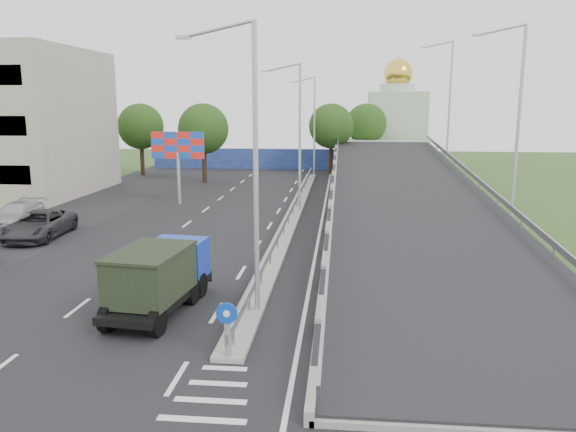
# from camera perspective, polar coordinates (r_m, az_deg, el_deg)

# --- Properties ---
(ground) EXTENTS (160.00, 160.00, 0.00)m
(ground) POSITION_cam_1_polar(r_m,az_deg,el_deg) (15.40, -7.80, -18.01)
(ground) COLOR #2D4C1E
(ground) RESTS_ON ground
(road_surface) EXTENTS (26.00, 90.00, 0.04)m
(road_surface) POSITION_cam_1_polar(r_m,az_deg,el_deg) (34.46, -5.07, -1.33)
(road_surface) COLOR black
(road_surface) RESTS_ON ground
(parking_strip) EXTENTS (8.00, 90.00, 0.05)m
(parking_strip) POSITION_cam_1_polar(r_m,az_deg,el_deg) (38.98, -24.21, -0.82)
(parking_strip) COLOR black
(parking_strip) RESTS_ON ground
(median) EXTENTS (1.00, 44.00, 0.20)m
(median) POSITION_cam_1_polar(r_m,az_deg,el_deg) (37.92, 0.50, 0.03)
(median) COLOR gray
(median) RESTS_ON ground
(overpass_ramp) EXTENTS (10.00, 50.00, 3.50)m
(overpass_ramp) POSITION_cam_1_polar(r_m,az_deg,el_deg) (37.73, 11.93, 2.27)
(overpass_ramp) COLOR gray
(overpass_ramp) RESTS_ON ground
(median_guardrail) EXTENTS (0.09, 44.00, 0.71)m
(median_guardrail) POSITION_cam_1_polar(r_m,az_deg,el_deg) (37.80, 0.50, 0.99)
(median_guardrail) COLOR gray
(median_guardrail) RESTS_ON median
(sign_bollard) EXTENTS (0.64, 0.23, 1.67)m
(sign_bollard) POSITION_cam_1_polar(r_m,az_deg,el_deg) (16.86, -6.18, -11.37)
(sign_bollard) COLOR black
(sign_bollard) RESTS_ON median
(lamp_post_near) EXTENTS (2.74, 0.18, 10.08)m
(lamp_post_near) POSITION_cam_1_polar(r_m,az_deg,el_deg) (19.38, -3.87, 6.23)
(lamp_post_near) COLOR #B2B5B7
(lamp_post_near) RESTS_ON median
(lamp_post_mid) EXTENTS (2.74, 0.18, 10.08)m
(lamp_post_mid) POSITION_cam_1_polar(r_m,az_deg,el_deg) (39.21, 0.93, 8.81)
(lamp_post_mid) COLOR #B2B5B7
(lamp_post_mid) RESTS_ON median
(lamp_post_far) EXTENTS (2.74, 0.18, 10.08)m
(lamp_post_far) POSITION_cam_1_polar(r_m,az_deg,el_deg) (59.15, 2.52, 9.64)
(lamp_post_far) COLOR #B2B5B7
(lamp_post_far) RESTS_ON median
(blue_wall) EXTENTS (30.00, 0.50, 2.40)m
(blue_wall) POSITION_cam_1_polar(r_m,az_deg,el_deg) (65.75, -0.83, 5.79)
(blue_wall) COLOR navy
(blue_wall) RESTS_ON ground
(church) EXTENTS (7.00, 7.00, 13.80)m
(church) POSITION_cam_1_polar(r_m,az_deg,el_deg) (73.39, 10.95, 9.38)
(church) COLOR #B2CCAD
(church) RESTS_ON ground
(billboard) EXTENTS (4.00, 0.24, 5.50)m
(billboard) POSITION_cam_1_polar(r_m,az_deg,el_deg) (42.97, -11.14, 6.65)
(billboard) COLOR #B2B5B7
(billboard) RESTS_ON ground
(tree_left_mid) EXTENTS (4.80, 4.80, 7.60)m
(tree_left_mid) POSITION_cam_1_polar(r_m,az_deg,el_deg) (54.73, -8.59, 8.73)
(tree_left_mid) COLOR black
(tree_left_mid) RESTS_ON ground
(tree_median_far) EXTENTS (4.80, 4.80, 7.60)m
(tree_median_far) POSITION_cam_1_polar(r_m,az_deg,el_deg) (61.10, 4.41, 9.08)
(tree_median_far) COLOR black
(tree_median_far) RESTS_ON ground
(tree_left_far) EXTENTS (4.80, 4.80, 7.60)m
(tree_left_far) POSITION_cam_1_polar(r_m,az_deg,el_deg) (61.86, -14.74, 8.78)
(tree_left_far) COLOR black
(tree_left_far) RESTS_ON ground
(tree_ramp_far) EXTENTS (4.80, 4.80, 7.60)m
(tree_ramp_far) POSITION_cam_1_polar(r_m,az_deg,el_deg) (68.14, 7.94, 9.23)
(tree_ramp_far) COLOR black
(tree_ramp_far) RESTS_ON ground
(dump_truck) EXTENTS (2.70, 5.86, 2.50)m
(dump_truck) POSITION_cam_1_polar(r_m,az_deg,el_deg) (21.15, -12.93, -5.85)
(dump_truck) COLOR black
(dump_truck) RESTS_ON ground
(parked_car_c) EXTENTS (2.94, 5.73, 1.55)m
(parked_car_c) POSITION_cam_1_polar(r_m,az_deg,el_deg) (34.92, -23.96, -0.81)
(parked_car_c) COLOR #2E2E33
(parked_car_c) RESTS_ON ground
(parked_car_d) EXTENTS (2.41, 5.10, 1.44)m
(parked_car_d) POSITION_cam_1_polar(r_m,az_deg,el_deg) (39.13, -25.83, 0.16)
(parked_car_d) COLOR #A4A8AD
(parked_car_d) RESTS_ON ground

